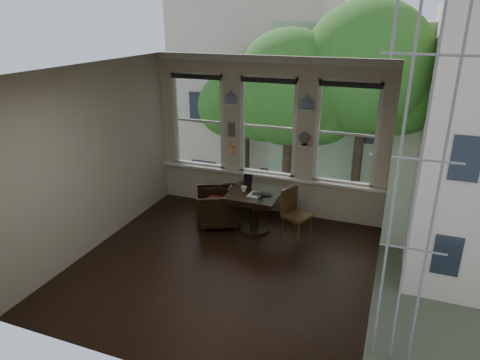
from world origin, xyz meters
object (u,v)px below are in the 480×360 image
at_px(armchair_left, 217,207).
at_px(mug, 244,189).
at_px(table, 255,212).
at_px(laptop, 261,195).
at_px(side_chair_right, 297,215).

height_order(armchair_left, mug, mug).
bearing_deg(table, laptop, -35.50).
xyz_separation_m(table, armchair_left, (-0.73, 0.00, -0.03)).
distance_m(side_chair_right, laptop, 0.71).
relative_size(armchair_left, mug, 7.27).
distance_m(armchair_left, side_chair_right, 1.53).
bearing_deg(table, armchair_left, 179.92).
distance_m(armchair_left, laptop, 0.98).
height_order(armchair_left, side_chair_right, side_chair_right).
height_order(table, mug, mug).
bearing_deg(armchair_left, side_chair_right, 63.17).
height_order(table, laptop, laptop).
xyz_separation_m(laptop, mug, (-0.34, 0.08, 0.04)).
relative_size(side_chair_right, mug, 8.73).
bearing_deg(side_chair_right, laptop, 119.13).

